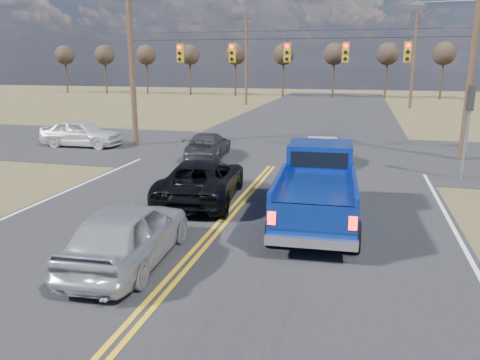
% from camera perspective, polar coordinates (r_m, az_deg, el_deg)
% --- Properties ---
extents(ground, '(160.00, 160.00, 0.00)m').
position_cam_1_polar(ground, '(9.56, -12.45, -16.42)').
color(ground, brown).
rests_on(ground, ground).
extents(road_main, '(14.00, 120.00, 0.02)m').
position_cam_1_polar(road_main, '(18.36, 1.57, -1.03)').
color(road_main, '#28282B').
rests_on(road_main, ground).
extents(road_cross, '(120.00, 12.00, 0.02)m').
position_cam_1_polar(road_cross, '(26.03, 5.49, 3.45)').
color(road_cross, '#28282B').
rests_on(road_cross, ground).
extents(signal_gantry, '(19.60, 4.83, 10.00)m').
position_cam_1_polar(signal_gantry, '(25.30, 6.85, 14.65)').
color(signal_gantry, '#473323').
rests_on(signal_gantry, ground).
extents(utility_poles, '(19.60, 58.32, 10.00)m').
position_cam_1_polar(utility_poles, '(24.59, 5.41, 15.08)').
color(utility_poles, '#473323').
rests_on(utility_poles, ground).
extents(treeline, '(87.00, 117.80, 7.40)m').
position_cam_1_polar(treeline, '(34.47, 8.15, 15.52)').
color(treeline, '#33261C').
rests_on(treeline, ground).
extents(pickup_truck, '(2.66, 6.15, 2.27)m').
position_cam_1_polar(pickup_truck, '(14.36, 9.40, -0.99)').
color(pickup_truck, black).
rests_on(pickup_truck, ground).
extents(silver_suv, '(2.12, 4.72, 1.57)m').
position_cam_1_polar(silver_suv, '(11.72, -13.45, -6.31)').
color(silver_suv, '#A4A6AC').
rests_on(silver_suv, ground).
extents(black_suv, '(3.08, 5.63, 1.50)m').
position_cam_1_polar(black_suv, '(16.68, -4.67, 0.03)').
color(black_suv, black).
rests_on(black_suv, ground).
extents(white_car_queue, '(1.60, 4.08, 1.32)m').
position_cam_1_polar(white_car_queue, '(23.21, 9.98, 3.66)').
color(white_car_queue, silver).
rests_on(white_car_queue, ground).
extents(dgrey_car_queue, '(2.27, 4.62, 1.29)m').
position_cam_1_polar(dgrey_car_queue, '(24.36, -3.93, 4.29)').
color(dgrey_car_queue, '#37373C').
rests_on(dgrey_car_queue, ground).
extents(cross_car_west, '(2.05, 4.73, 1.59)m').
position_cam_1_polar(cross_car_west, '(28.90, -18.79, 5.43)').
color(cross_car_west, silver).
rests_on(cross_car_west, ground).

